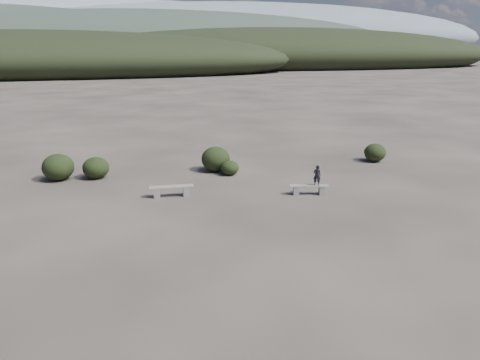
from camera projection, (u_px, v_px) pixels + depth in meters
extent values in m
plane|color=#2F2924|center=(278.00, 245.00, 14.35)|extent=(1200.00, 1200.00, 0.00)
cube|color=slate|center=(157.00, 193.00, 18.71)|extent=(0.26, 0.35, 0.39)
cube|color=slate|center=(186.00, 191.00, 18.92)|extent=(0.26, 0.35, 0.39)
cube|color=gray|center=(171.00, 187.00, 18.75)|extent=(1.77, 0.42, 0.05)
cube|color=slate|center=(296.00, 191.00, 19.07)|extent=(0.28, 0.35, 0.35)
cube|color=slate|center=(322.00, 190.00, 19.09)|extent=(0.28, 0.35, 0.35)
cube|color=gray|center=(309.00, 186.00, 19.02)|extent=(1.62, 0.63, 0.04)
imported|color=black|center=(317.00, 175.00, 18.90)|extent=(0.35, 0.28, 0.84)
ellipsoid|color=black|center=(96.00, 168.00, 21.34)|extent=(1.20, 1.20, 0.98)
ellipsoid|color=black|center=(216.00, 159.00, 22.53)|extent=(1.39, 1.39, 1.19)
ellipsoid|color=black|center=(230.00, 168.00, 21.91)|extent=(0.85, 0.85, 0.68)
ellipsoid|color=black|center=(375.00, 153.00, 24.42)|extent=(1.13, 1.13, 0.94)
ellipsoid|color=black|center=(58.00, 167.00, 21.04)|extent=(1.40, 1.40, 1.19)
ellipsoid|color=black|center=(25.00, 61.00, 92.78)|extent=(110.00, 40.00, 12.00)
ellipsoid|color=black|center=(284.00, 55.00, 123.84)|extent=(120.00, 44.00, 14.00)
ellipsoid|color=#303B30|center=(144.00, 46.00, 162.82)|extent=(190.00, 64.00, 24.00)
ellipsoid|color=slate|center=(247.00, 38.00, 307.31)|extent=(340.00, 110.00, 44.00)
ellipsoid|color=#8D959F|center=(99.00, 35.00, 379.55)|extent=(460.00, 140.00, 56.00)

